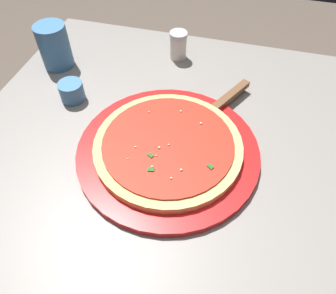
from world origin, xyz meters
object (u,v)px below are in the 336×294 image
pizza (168,146)px  cup_tall_drink (54,46)px  serving_plate (168,151)px  cup_small_sauce (72,91)px  pizza_server (220,105)px  parmesan_shaker (178,45)px

pizza → cup_tall_drink: size_ratio=2.66×
serving_plate → pizza: bearing=114.2°
pizza → cup_tall_drink: 0.42m
cup_tall_drink → cup_small_sauce: (-0.10, 0.12, -0.03)m
pizza → cup_tall_drink: cup_tall_drink is taller
cup_small_sauce → cup_tall_drink: bearing=-50.3°
pizza_server → cup_tall_drink: size_ratio=1.91×
cup_tall_drink → pizza: bearing=148.4°
pizza → parmesan_shaker: 0.34m
serving_plate → pizza: size_ratio=1.24×
pizza → parmesan_shaker: bearing=-79.6°
pizza → pizza_server: 0.17m
serving_plate → pizza: 0.02m
pizza → parmesan_shaker: (0.06, -0.33, 0.01)m
cup_tall_drink → cup_small_sauce: size_ratio=1.98×
cup_tall_drink → parmesan_shaker: bearing=-158.8°
pizza_server → cup_small_sauce: bearing=7.8°
pizza_server → parmesan_shaker: bearing=-52.1°
parmesan_shaker → pizza_server: bearing=127.9°
pizza_server → serving_plate: bearing=61.8°
serving_plate → parmesan_shaker: 0.34m
serving_plate → cup_small_sauce: size_ratio=6.53×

